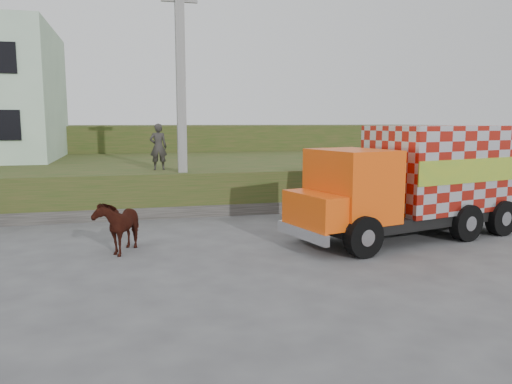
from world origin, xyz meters
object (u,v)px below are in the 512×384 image
object	(u,v)px
cargo_truck	(418,180)
cow	(119,225)
pedestrian	(158,147)
utility_pole	(181,97)

from	to	relation	value
cargo_truck	cow	xyz separation A→B (m)	(-8.15, 0.34, -0.93)
pedestrian	utility_pole	bearing A→B (deg)	129.58
cargo_truck	pedestrian	xyz separation A→B (m)	(-6.82, 5.98, 0.73)
cargo_truck	pedestrian	size ratio (longest dim) A/B	4.38
cargo_truck	utility_pole	bearing A→B (deg)	127.16
cow	pedestrian	size ratio (longest dim) A/B	0.95
cargo_truck	cow	world-z (taller)	cargo_truck
cargo_truck	pedestrian	world-z (taller)	pedestrian
cargo_truck	cow	distance (m)	8.21
utility_pole	cow	bearing A→B (deg)	-114.46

